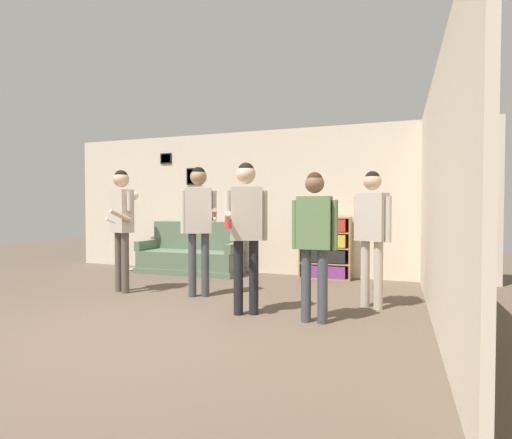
{
  "coord_description": "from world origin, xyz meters",
  "views": [
    {
      "loc": [
        2.54,
        -3.2,
        1.24
      ],
      "look_at": [
        0.69,
        1.98,
        1.08
      ],
      "focal_mm": 28.0,
      "sensor_mm": 36.0,
      "label": 1
    }
  ],
  "objects_px": {
    "person_watcher_holding_cup": "(246,220)",
    "person_spectator_far_right": "(372,224)",
    "bookshelf": "(325,248)",
    "floor_lamp": "(128,211)",
    "person_player_foreground_center": "(199,216)",
    "person_spectator_near_bookshelf": "(314,231)",
    "person_player_foreground_left": "(121,216)",
    "couch": "(191,256)"
  },
  "relations": [
    {
      "from": "bookshelf",
      "to": "person_player_foreground_center",
      "type": "distance_m",
      "value": 2.53
    },
    {
      "from": "person_spectator_far_right",
      "to": "person_player_foreground_center",
      "type": "bearing_deg",
      "value": -176.23
    },
    {
      "from": "couch",
      "to": "bookshelf",
      "type": "distance_m",
      "value": 2.55
    },
    {
      "from": "person_player_foreground_left",
      "to": "person_watcher_holding_cup",
      "type": "bearing_deg",
      "value": -13.94
    },
    {
      "from": "bookshelf",
      "to": "person_watcher_holding_cup",
      "type": "distance_m",
      "value": 2.77
    },
    {
      "from": "bookshelf",
      "to": "person_spectator_far_right",
      "type": "height_order",
      "value": "person_spectator_far_right"
    },
    {
      "from": "floor_lamp",
      "to": "person_spectator_near_bookshelf",
      "type": "bearing_deg",
      "value": -29.09
    },
    {
      "from": "couch",
      "to": "person_player_foreground_center",
      "type": "relative_size",
      "value": 1.11
    },
    {
      "from": "person_player_foreground_center",
      "to": "person_spectator_near_bookshelf",
      "type": "distance_m",
      "value": 1.91
    },
    {
      "from": "person_player_foreground_left",
      "to": "person_player_foreground_center",
      "type": "bearing_deg",
      "value": 5.74
    },
    {
      "from": "person_player_foreground_left",
      "to": "couch",
      "type": "bearing_deg",
      "value": 87.57
    },
    {
      "from": "person_player_foreground_left",
      "to": "person_player_foreground_center",
      "type": "height_order",
      "value": "person_player_foreground_center"
    },
    {
      "from": "person_watcher_holding_cup",
      "to": "person_spectator_near_bookshelf",
      "type": "xyz_separation_m",
      "value": [
        0.81,
        -0.05,
        -0.1
      ]
    },
    {
      "from": "bookshelf",
      "to": "floor_lamp",
      "type": "xyz_separation_m",
      "value": [
        -3.84,
        -0.39,
        0.65
      ]
    },
    {
      "from": "person_watcher_holding_cup",
      "to": "person_player_foreground_left",
      "type": "bearing_deg",
      "value": 166.06
    },
    {
      "from": "floor_lamp",
      "to": "person_player_foreground_center",
      "type": "bearing_deg",
      "value": -33.82
    },
    {
      "from": "bookshelf",
      "to": "floor_lamp",
      "type": "relative_size",
      "value": 0.69
    },
    {
      "from": "couch",
      "to": "person_spectator_far_right",
      "type": "bearing_deg",
      "value": -25.95
    },
    {
      "from": "person_player_foreground_center",
      "to": "person_watcher_holding_cup",
      "type": "height_order",
      "value": "person_player_foreground_center"
    },
    {
      "from": "person_player_foreground_center",
      "to": "couch",
      "type": "bearing_deg",
      "value": 121.59
    },
    {
      "from": "person_player_foreground_left",
      "to": "person_player_foreground_center",
      "type": "relative_size",
      "value": 0.99
    },
    {
      "from": "bookshelf",
      "to": "floor_lamp",
      "type": "height_order",
      "value": "floor_lamp"
    },
    {
      "from": "person_player_foreground_center",
      "to": "person_spectator_far_right",
      "type": "xyz_separation_m",
      "value": [
        2.31,
        0.15,
        -0.09
      ]
    },
    {
      "from": "person_spectator_far_right",
      "to": "couch",
      "type": "bearing_deg",
      "value": 154.05
    },
    {
      "from": "bookshelf",
      "to": "person_player_foreground_center",
      "type": "height_order",
      "value": "person_player_foreground_center"
    },
    {
      "from": "person_player_foreground_center",
      "to": "bookshelf",
      "type": "bearing_deg",
      "value": 54.89
    },
    {
      "from": "person_spectator_near_bookshelf",
      "to": "person_spectator_far_right",
      "type": "xyz_separation_m",
      "value": [
        0.54,
        0.86,
        0.05
      ]
    },
    {
      "from": "bookshelf",
      "to": "person_player_foreground_left",
      "type": "height_order",
      "value": "person_player_foreground_left"
    },
    {
      "from": "person_spectator_far_right",
      "to": "floor_lamp",
      "type": "bearing_deg",
      "value": 162.75
    },
    {
      "from": "couch",
      "to": "person_spectator_near_bookshelf",
      "type": "height_order",
      "value": "person_spectator_near_bookshelf"
    },
    {
      "from": "person_watcher_holding_cup",
      "to": "person_spectator_far_right",
      "type": "relative_size",
      "value": 1.04
    },
    {
      "from": "floor_lamp",
      "to": "person_watcher_holding_cup",
      "type": "height_order",
      "value": "person_watcher_holding_cup"
    },
    {
      "from": "bookshelf",
      "to": "person_spectator_near_bookshelf",
      "type": "distance_m",
      "value": 2.78
    },
    {
      "from": "person_player_foreground_center",
      "to": "person_watcher_holding_cup",
      "type": "relative_size",
      "value": 1.03
    },
    {
      "from": "person_player_foreground_center",
      "to": "person_player_foreground_left",
      "type": "bearing_deg",
      "value": -174.26
    },
    {
      "from": "person_watcher_holding_cup",
      "to": "floor_lamp",
      "type": "bearing_deg",
      "value": 146.01
    },
    {
      "from": "person_watcher_holding_cup",
      "to": "person_spectator_near_bookshelf",
      "type": "relative_size",
      "value": 1.09
    },
    {
      "from": "person_player_foreground_center",
      "to": "person_spectator_far_right",
      "type": "bearing_deg",
      "value": 3.77
    },
    {
      "from": "person_player_foreground_left",
      "to": "person_watcher_holding_cup",
      "type": "height_order",
      "value": "person_player_foreground_left"
    },
    {
      "from": "person_player_foreground_center",
      "to": "person_spectator_far_right",
      "type": "height_order",
      "value": "person_player_foreground_center"
    },
    {
      "from": "person_spectator_near_bookshelf",
      "to": "person_spectator_far_right",
      "type": "distance_m",
      "value": 1.02
    },
    {
      "from": "floor_lamp",
      "to": "person_player_foreground_left",
      "type": "bearing_deg",
      "value": -55.05
    }
  ]
}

